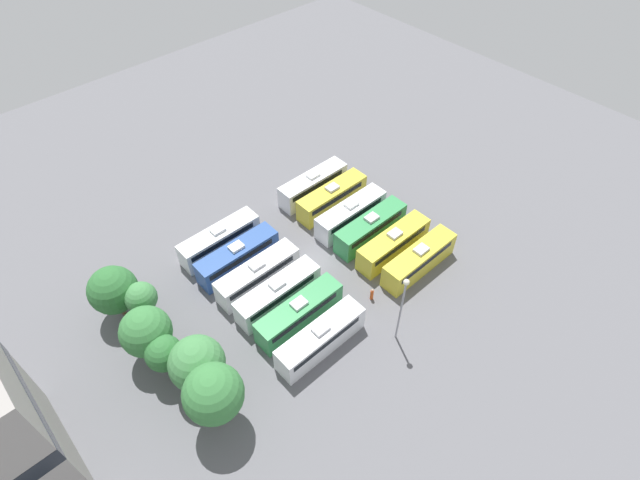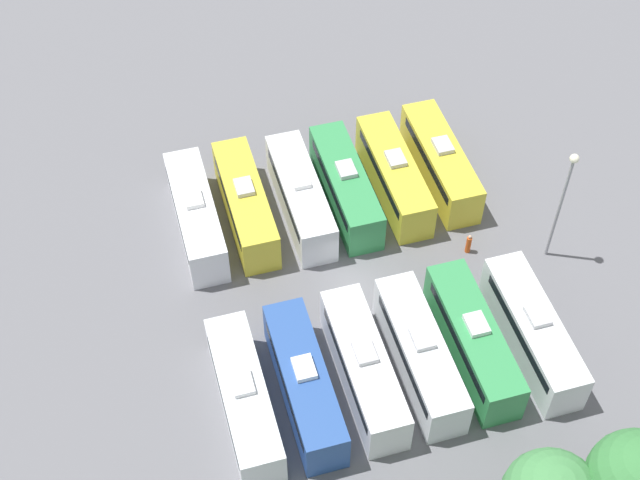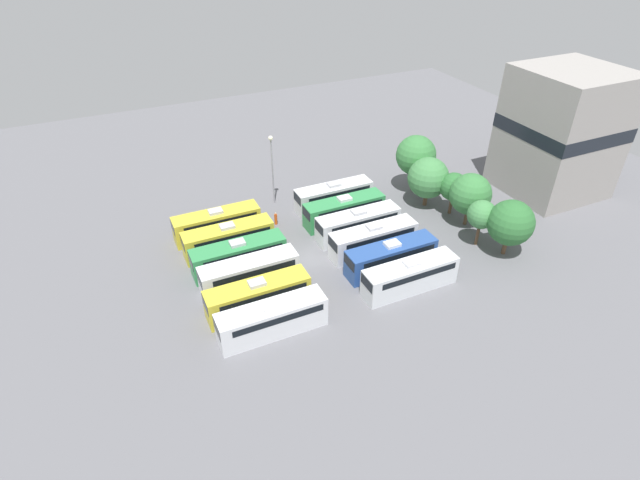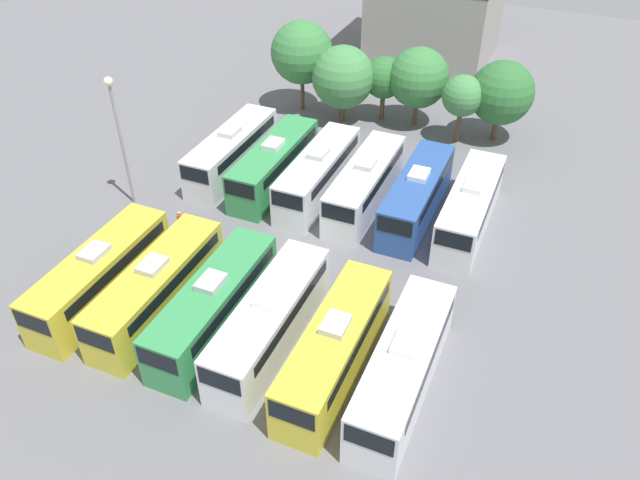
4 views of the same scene
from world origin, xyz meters
The scene contains 22 objects.
ground_plane centered at (0.00, 0.00, 0.00)m, with size 115.32×115.32×0.00m, color slate.
bus_0 centered at (-8.94, -7.73, 1.72)m, with size 2.58×10.16×3.48m.
bus_1 centered at (-5.29, -7.40, 1.72)m, with size 2.58×10.16×3.48m.
bus_2 centered at (-1.66, -7.34, 1.72)m, with size 2.58×10.16×3.48m.
bus_3 centered at (1.67, -7.24, 1.72)m, with size 2.58×10.16×3.48m.
bus_4 centered at (5.52, -7.63, 1.72)m, with size 2.58×10.16×3.48m.
bus_5 centered at (9.03, -7.49, 1.72)m, with size 2.58×10.16×3.48m.
bus_6 centered at (-9.09, 7.68, 1.72)m, with size 2.58×10.16×3.48m.
bus_7 centered at (-5.32, 7.25, 1.72)m, with size 2.58×10.16×3.48m.
bus_8 centered at (-1.85, 7.31, 1.72)m, with size 2.58×10.16×3.48m.
bus_9 centered at (1.70, 7.31, 1.72)m, with size 2.58×10.16×3.48m.
bus_10 centered at (5.39, 7.38, 1.72)m, with size 2.58×10.16×3.48m.
bus_11 centered at (9.02, 7.39, 1.72)m, with size 2.58×10.16×3.48m.
worker_person centered at (-8.35, -0.64, 0.76)m, with size 0.36×0.36×1.64m.
light_pole centered at (-13.43, 1.04, 6.20)m, with size 0.60×0.60×9.38m.
tree_0 centered at (-8.65, 19.53, 5.19)m, with size 5.33×5.33×7.87m.
tree_1 centered at (-4.53, 18.77, 3.95)m, with size 5.26×5.26×6.59m.
tree_2 centered at (-1.46, 20.45, 3.77)m, with size 3.53×3.53×5.56m.
tree_3 centered at (1.48, 20.56, 4.20)m, with size 5.01×5.01×6.72m.
tree_4 centered at (5.56, 18.91, 4.02)m, with size 3.29×3.29×5.69m.
tree_5 centered at (8.31, 20.57, 4.09)m, with size 5.09×5.09×6.64m.
depot_building centered at (-1.31, 36.62, 8.23)m, with size 11.89×12.15×16.29m.
Camera 3 is at (41.16, -17.64, 33.22)m, focal length 28.00 mm.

